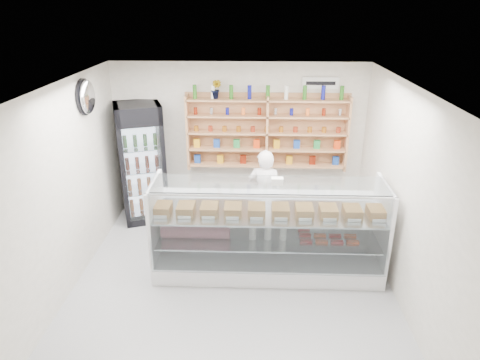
{
  "coord_description": "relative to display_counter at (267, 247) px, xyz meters",
  "views": [
    {
      "loc": [
        0.29,
        -4.95,
        3.76
      ],
      "look_at": [
        0.08,
        0.9,
        1.29
      ],
      "focal_mm": 32.0,
      "sensor_mm": 36.0,
      "label": 1
    }
  ],
  "objects": [
    {
      "name": "wall_shelving",
      "position": [
        0.0,
        1.83,
        1.21
      ],
      "size": [
        2.84,
        0.28,
        1.33
      ],
      "color": "#B67C56",
      "rests_on": "back_wall"
    },
    {
      "name": "drinks_cooler",
      "position": [
        -2.22,
        1.63,
        0.69
      ],
      "size": [
        0.98,
        0.96,
        2.14
      ],
      "rotation": [
        0.0,
        0.0,
        0.34
      ],
      "color": "black",
      "rests_on": "floor"
    },
    {
      "name": "potted_plant",
      "position": [
        -0.88,
        1.83,
        1.98
      ],
      "size": [
        0.22,
        0.2,
        0.33
      ],
      "primitive_type": "imported",
      "rotation": [
        0.0,
        0.0,
        -0.37
      ],
      "color": "#1E6626",
      "rests_on": "wall_shelving"
    },
    {
      "name": "shop_worker",
      "position": [
        -0.03,
        1.0,
        0.4
      ],
      "size": [
        0.62,
        0.46,
        1.56
      ],
      "primitive_type": "imported",
      "rotation": [
        0.0,
        0.0,
        2.98
      ],
      "color": "white",
      "rests_on": "floor"
    },
    {
      "name": "security_mirror",
      "position": [
        -2.67,
        0.69,
        2.07
      ],
      "size": [
        0.15,
        0.5,
        0.5
      ],
      "primitive_type": "ellipsoid",
      "color": "silver",
      "rests_on": "left_wall"
    },
    {
      "name": "display_counter",
      "position": [
        0.0,
        0.0,
        0.0
      ],
      "size": [
        3.29,
        0.98,
        1.43
      ],
      "color": "white",
      "rests_on": "floor"
    },
    {
      "name": "wall_sign",
      "position": [
        0.9,
        1.96,
        2.07
      ],
      "size": [
        0.62,
        0.03,
        0.2
      ],
      "primitive_type": "cube",
      "color": "white",
      "rests_on": "back_wall"
    },
    {
      "name": "room",
      "position": [
        -0.5,
        -0.51,
        1.02
      ],
      "size": [
        5.0,
        5.0,
        5.0
      ],
      "color": "#A6A6AB",
      "rests_on": "ground"
    }
  ]
}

